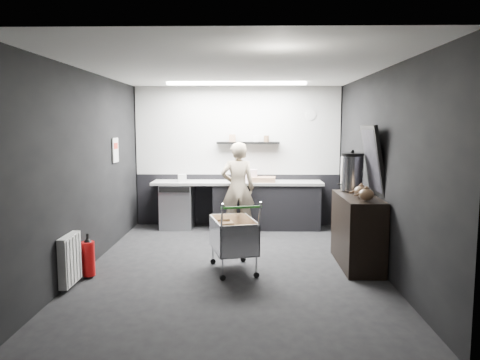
{
  "coord_description": "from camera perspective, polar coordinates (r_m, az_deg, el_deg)",
  "views": [
    {
      "loc": [
        0.22,
        -6.34,
        1.97
      ],
      "look_at": [
        0.09,
        0.4,
        1.17
      ],
      "focal_mm": 35.0,
      "sensor_mm": 36.0,
      "label": 1
    }
  ],
  "objects": [
    {
      "name": "floor",
      "position": [
        6.64,
        -0.85,
        -10.46
      ],
      "size": [
        5.5,
        5.5,
        0.0
      ],
      "primitive_type": "plane",
      "color": "black",
      "rests_on": "ground"
    },
    {
      "name": "ceiling",
      "position": [
        6.39,
        -0.9,
        13.35
      ],
      "size": [
        5.5,
        5.5,
        0.0
      ],
      "primitive_type": "plane",
      "rotation": [
        3.14,
        0.0,
        0.0
      ],
      "color": "white",
      "rests_on": "wall_back"
    },
    {
      "name": "wall_back",
      "position": [
        9.11,
        -0.28,
        2.89
      ],
      "size": [
        5.5,
        0.0,
        5.5
      ],
      "primitive_type": "plane",
      "rotation": [
        1.57,
        0.0,
        0.0
      ],
      "color": "black",
      "rests_on": "floor"
    },
    {
      "name": "wall_front",
      "position": [
        3.65,
        -2.38,
        -3.0
      ],
      "size": [
        5.5,
        0.0,
        5.5
      ],
      "primitive_type": "plane",
      "rotation": [
        -1.57,
        0.0,
        0.0
      ],
      "color": "black",
      "rests_on": "floor"
    },
    {
      "name": "wall_left",
      "position": [
        6.75,
        -18.11,
        1.18
      ],
      "size": [
        0.0,
        5.5,
        5.5
      ],
      "primitive_type": "plane",
      "rotation": [
        1.57,
        0.0,
        1.57
      ],
      "color": "black",
      "rests_on": "floor"
    },
    {
      "name": "wall_right",
      "position": [
        6.61,
        16.72,
        1.12
      ],
      "size": [
        0.0,
        5.5,
        5.5
      ],
      "primitive_type": "plane",
      "rotation": [
        1.57,
        0.0,
        -1.57
      ],
      "color": "black",
      "rests_on": "floor"
    },
    {
      "name": "kitchen_wall_panel",
      "position": [
        9.07,
        -0.28,
        6.03
      ],
      "size": [
        3.95,
        0.02,
        1.7
      ],
      "primitive_type": "cube",
      "color": "#BAB9B5",
      "rests_on": "wall_back"
    },
    {
      "name": "dado_panel",
      "position": [
        9.19,
        -0.28,
        -2.41
      ],
      "size": [
        3.95,
        0.02,
        1.0
      ],
      "primitive_type": "cube",
      "color": "black",
      "rests_on": "wall_back"
    },
    {
      "name": "floating_shelf",
      "position": [
        8.97,
        0.98,
        4.55
      ],
      "size": [
        1.2,
        0.22,
        0.04
      ],
      "primitive_type": "cube",
      "color": "black",
      "rests_on": "wall_back"
    },
    {
      "name": "wall_clock",
      "position": [
        9.14,
        8.61,
        7.85
      ],
      "size": [
        0.2,
        0.03,
        0.2
      ],
      "primitive_type": "cylinder",
      "rotation": [
        1.57,
        0.0,
        0.0
      ],
      "color": "silver",
      "rests_on": "wall_back"
    },
    {
      "name": "poster",
      "position": [
        7.96,
        -14.96,
        3.54
      ],
      "size": [
        0.02,
        0.3,
        0.4
      ],
      "primitive_type": "cube",
      "color": "silver",
      "rests_on": "wall_left"
    },
    {
      "name": "poster_red_band",
      "position": [
        7.96,
        -14.94,
        4.04
      ],
      "size": [
        0.02,
        0.22,
        0.1
      ],
      "primitive_type": "cube",
      "color": "red",
      "rests_on": "poster"
    },
    {
      "name": "radiator",
      "position": [
        6.07,
        -20.03,
        -9.1
      ],
      "size": [
        0.1,
        0.5,
        0.6
      ],
      "primitive_type": "cube",
      "color": "silver",
      "rests_on": "wall_left"
    },
    {
      "name": "ceiling_strip",
      "position": [
        8.22,
        -0.44,
        11.67
      ],
      "size": [
        2.4,
        0.2,
        0.04
      ],
      "primitive_type": "cube",
      "color": "white",
      "rests_on": "ceiling"
    },
    {
      "name": "prep_counter",
      "position": [
        8.89,
        0.55,
        -3.0
      ],
      "size": [
        3.2,
        0.61,
        0.9
      ],
      "color": "black",
      "rests_on": "floor"
    },
    {
      "name": "person",
      "position": [
        8.39,
        -0.26,
        -1.01
      ],
      "size": [
        0.64,
        0.46,
        1.66
      ],
      "primitive_type": "imported",
      "rotation": [
        0.0,
        0.0,
        3.24
      ],
      "color": "beige",
      "rests_on": "floor"
    },
    {
      "name": "shopping_cart",
      "position": [
        6.33,
        -0.83,
        -7.03
      ],
      "size": [
        0.72,
        1.0,
        0.97
      ],
      "color": "silver",
      "rests_on": "floor"
    },
    {
      "name": "sideboard",
      "position": [
        6.77,
        14.16,
        -4.92
      ],
      "size": [
        0.56,
        1.31,
        1.97
      ],
      "color": "black",
      "rests_on": "floor"
    },
    {
      "name": "fire_extinguisher",
      "position": [
        6.41,
        -18.01,
        -8.96
      ],
      "size": [
        0.17,
        0.17,
        0.55
      ],
      "color": "red",
      "rests_on": "floor"
    },
    {
      "name": "cardboard_box",
      "position": [
        8.78,
        2.85,
        0.07
      ],
      "size": [
        0.47,
        0.37,
        0.09
      ],
      "primitive_type": "cube",
      "rotation": [
        0.0,
        0.0,
        -0.06
      ],
      "color": "#997052",
      "rests_on": "prep_counter"
    },
    {
      "name": "pink_tub",
      "position": [
        8.81,
        1.38,
        0.57
      ],
      "size": [
        0.23,
        0.23,
        0.23
      ],
      "primitive_type": "cylinder",
      "color": "white",
      "rests_on": "prep_counter"
    },
    {
      "name": "white_container",
      "position": [
        8.86,
        -7.06,
        0.26
      ],
      "size": [
        0.18,
        0.15,
        0.14
      ],
      "primitive_type": "cube",
      "rotation": [
        0.0,
        0.0,
        0.18
      ],
      "color": "silver",
      "rests_on": "prep_counter"
    }
  ]
}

